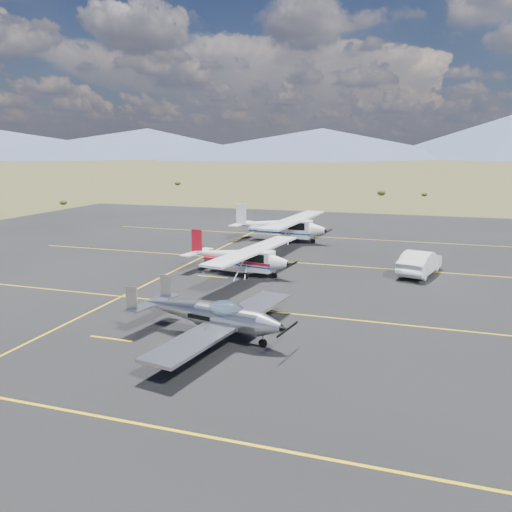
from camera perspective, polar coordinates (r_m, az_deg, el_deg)
The scene contains 6 objects.
ground at distance 23.54m, azimuth -5.30°, elevation -7.27°, with size 1600.00×1600.00×0.00m, color #383D1C.
apron at distance 29.81m, azimuth -0.03°, elevation -3.06°, with size 72.00×72.00×0.02m, color black.
aircraft_low_wing at distance 21.06m, azimuth -5.01°, elevation -6.77°, with size 6.93×9.55×2.06m.
aircraft_cessna at distance 31.61m, azimuth -1.90°, elevation -0.01°, with size 6.34×10.47×2.64m.
aircraft_plain at distance 43.10m, azimuth 2.87°, elevation 3.50°, with size 7.44×12.36×3.12m.
sedan at distance 33.27m, azimuth 18.22°, elevation -0.69°, with size 1.64×4.70×1.55m, color white.
Camera 1 is at (8.83, -20.39, 7.75)m, focal length 35.00 mm.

